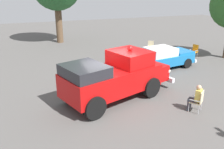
% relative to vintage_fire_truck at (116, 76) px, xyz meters
% --- Properties ---
extents(ground_plane, '(60.00, 60.00, 0.00)m').
position_rel_vintage_fire_truck_xyz_m(ground_plane, '(-0.05, -0.23, -1.20)').
color(ground_plane, '#514F4C').
extents(vintage_fire_truck, '(4.04, 6.33, 2.59)m').
position_rel_vintage_fire_truck_xyz_m(vintage_fire_truck, '(0.00, 0.00, 0.00)').
color(vintage_fire_truck, black).
rests_on(vintage_fire_truck, ground).
extents(classic_hot_rod, '(2.51, 4.59, 1.46)m').
position_rel_vintage_fire_truck_xyz_m(classic_hot_rod, '(-3.48, 4.84, -0.45)').
color(classic_hot_rod, black).
rests_on(classic_hot_rod, ground).
extents(lawn_chair_near_truck, '(0.69, 0.69, 1.02)m').
position_rel_vintage_fire_truck_xyz_m(lawn_chair_near_truck, '(2.58, 2.98, -0.61)').
color(lawn_chair_near_truck, '#B7BABF').
rests_on(lawn_chair_near_truck, ground).
extents(lawn_chair_by_car, '(0.68, 0.67, 1.02)m').
position_rel_vintage_fire_truck_xyz_m(lawn_chair_by_car, '(-7.29, 5.91, -0.61)').
color(lawn_chair_by_car, '#B7BABF').
rests_on(lawn_chair_by_car, ground).
extents(lawn_chair_spare, '(0.64, 0.64, 1.02)m').
position_rel_vintage_fire_truck_xyz_m(lawn_chair_spare, '(-4.90, 8.50, -0.61)').
color(lawn_chair_spare, '#B7BABF').
rests_on(lawn_chair_spare, ground).
extents(spectator_seated, '(0.65, 0.62, 1.29)m').
position_rel_vintage_fire_truck_xyz_m(spectator_seated, '(2.48, 2.89, -0.50)').
color(spectator_seated, '#383842').
rests_on(spectator_seated, ground).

